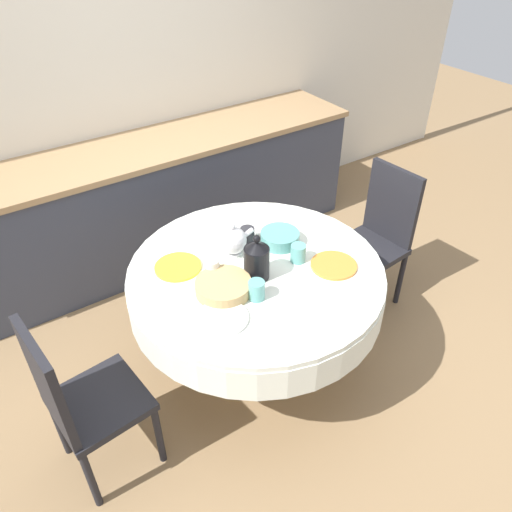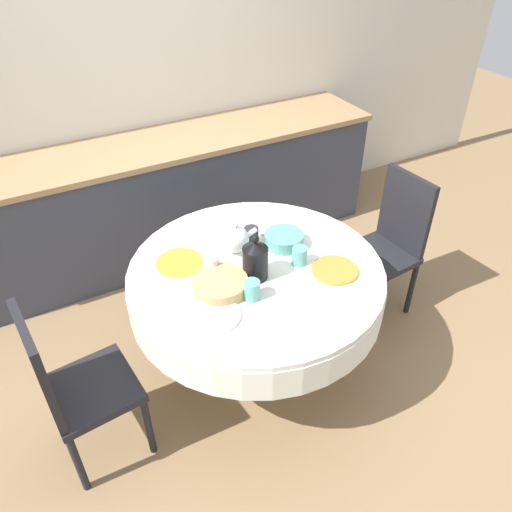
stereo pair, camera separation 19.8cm
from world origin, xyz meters
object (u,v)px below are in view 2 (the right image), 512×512
at_px(chair_right, 71,385).
at_px(teapot, 236,239).
at_px(chair_left, 389,241).
at_px(coffee_carafe, 255,260).

relative_size(chair_right, teapot, 4.71).
relative_size(chair_left, teapot, 4.71).
bearing_deg(chair_left, teapot, 80.23).
distance_m(chair_left, coffee_carafe, 1.12).
bearing_deg(chair_right, teapot, 99.99).
xyz_separation_m(chair_right, teapot, (0.99, 0.28, 0.31)).
height_order(chair_right, coffee_carafe, coffee_carafe).
xyz_separation_m(coffee_carafe, teapot, (0.01, 0.23, -0.02)).
relative_size(coffee_carafe, teapot, 1.24).
relative_size(chair_right, coffee_carafe, 3.79).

